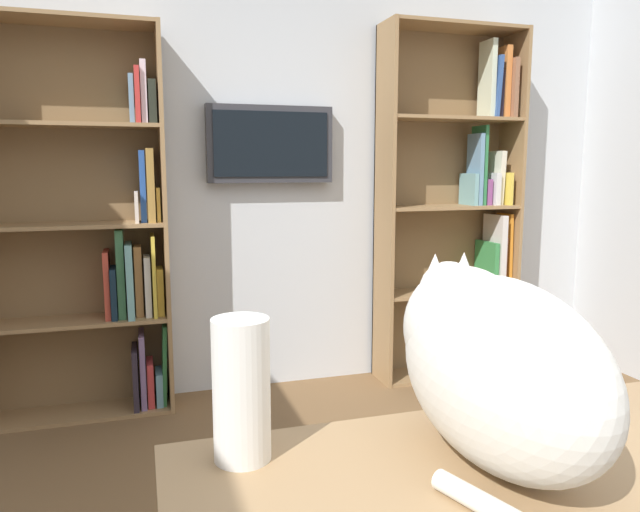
# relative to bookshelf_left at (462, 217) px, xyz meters

# --- Properties ---
(wall_back) EXTENTS (4.52, 0.06, 2.70)m
(wall_back) POSITION_rel_bookshelf_left_xyz_m (1.19, -0.17, 0.34)
(wall_back) COLOR silver
(wall_back) RESTS_ON ground
(bookshelf_left) EXTENTS (0.89, 0.28, 2.15)m
(bookshelf_left) POSITION_rel_bookshelf_left_xyz_m (0.00, 0.00, 0.00)
(bookshelf_left) COLOR #937047
(bookshelf_left) RESTS_ON ground
(bookshelf_right) EXTENTS (0.95, 0.28, 2.04)m
(bookshelf_right) POSITION_rel_bookshelf_left_xyz_m (2.17, -0.00, -0.06)
(bookshelf_right) COLOR #937047
(bookshelf_right) RESTS_ON ground
(wall_mounted_tv) EXTENTS (0.73, 0.07, 0.44)m
(wall_mounted_tv) POSITION_rel_bookshelf_left_xyz_m (1.21, -0.08, 0.44)
(wall_mounted_tv) COLOR #333338
(cat) EXTENTS (0.30, 0.70, 0.38)m
(cat) POSITION_rel_bookshelf_left_xyz_m (1.31, 2.34, -0.06)
(cat) COLOR white
(cat) RESTS_ON desk
(paper_towel_roll) EXTENTS (0.11, 0.11, 0.28)m
(paper_towel_roll) POSITION_rel_bookshelf_left_xyz_m (1.77, 2.22, -0.11)
(paper_towel_roll) COLOR white
(paper_towel_roll) RESTS_ON desk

